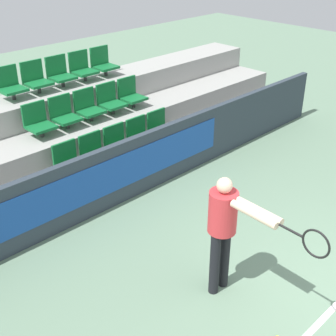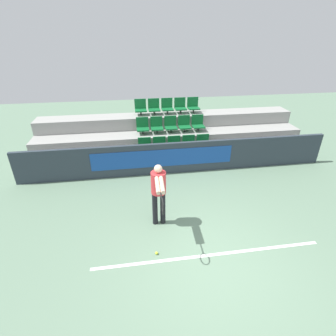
# 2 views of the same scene
# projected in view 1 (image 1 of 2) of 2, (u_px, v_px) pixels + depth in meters

# --- Properties ---
(barrier_wall) EXTENTS (10.43, 0.14, 1.10)m
(barrier_wall) POSITION_uv_depth(u_px,v_px,m) (141.00, 164.00, 8.12)
(barrier_wall) COLOR #2D3842
(barrier_wall) RESTS_ON ground
(bleacher_tier_front) EXTENTS (10.03, 0.86, 0.47)m
(bleacher_tier_front) POSITION_uv_depth(u_px,v_px,m) (124.00, 169.00, 8.60)
(bleacher_tier_front) COLOR #9E9E99
(bleacher_tier_front) RESTS_ON ground
(bleacher_tier_middle) EXTENTS (10.03, 0.86, 0.93)m
(bleacher_tier_middle) POSITION_uv_depth(u_px,v_px,m) (95.00, 144.00, 9.03)
(bleacher_tier_middle) COLOR #9E9E99
(bleacher_tier_middle) RESTS_ON ground
(bleacher_tier_back) EXTENTS (10.03, 0.86, 1.40)m
(bleacher_tier_back) POSITION_uv_depth(u_px,v_px,m) (68.00, 121.00, 9.47)
(bleacher_tier_back) COLOR #9E9E99
(bleacher_tier_back) RESTS_ON ground
(stadium_chair_0) EXTENTS (0.45, 0.43, 0.58)m
(stadium_chair_0) POSITION_uv_depth(u_px,v_px,m) (69.00, 162.00, 7.79)
(stadium_chair_0) COLOR #333333
(stadium_chair_0) RESTS_ON bleacher_tier_front
(stadium_chair_1) EXTENTS (0.45, 0.43, 0.58)m
(stadium_chair_1) POSITION_uv_depth(u_px,v_px,m) (95.00, 152.00, 8.12)
(stadium_chair_1) COLOR #333333
(stadium_chair_1) RESTS_ON bleacher_tier_front
(stadium_chair_2) EXTENTS (0.45, 0.43, 0.58)m
(stadium_chair_2) POSITION_uv_depth(u_px,v_px,m) (118.00, 143.00, 8.44)
(stadium_chair_2) COLOR #333333
(stadium_chair_2) RESTS_ON bleacher_tier_front
(stadium_chair_3) EXTENTS (0.45, 0.43, 0.58)m
(stadium_chair_3) POSITION_uv_depth(u_px,v_px,m) (140.00, 135.00, 8.77)
(stadium_chair_3) COLOR #333333
(stadium_chair_3) RESTS_ON bleacher_tier_front
(stadium_chair_4) EXTENTS (0.45, 0.43, 0.58)m
(stadium_chair_4) POSITION_uv_depth(u_px,v_px,m) (160.00, 127.00, 9.09)
(stadium_chair_4) COLOR #333333
(stadium_chair_4) RESTS_ON bleacher_tier_front
(stadium_chair_5) EXTENTS (0.45, 0.43, 0.58)m
(stadium_chair_5) POSITION_uv_depth(u_px,v_px,m) (38.00, 122.00, 8.12)
(stadium_chair_5) COLOR #333333
(stadium_chair_5) RESTS_ON bleacher_tier_middle
(stadium_chair_6) EXTENTS (0.45, 0.43, 0.58)m
(stadium_chair_6) POSITION_uv_depth(u_px,v_px,m) (64.00, 114.00, 8.44)
(stadium_chair_6) COLOR #333333
(stadium_chair_6) RESTS_ON bleacher_tier_middle
(stadium_chair_7) EXTENTS (0.45, 0.43, 0.58)m
(stadium_chair_7) POSITION_uv_depth(u_px,v_px,m) (88.00, 107.00, 8.77)
(stadium_chair_7) COLOR #333333
(stadium_chair_7) RESTS_ON bleacher_tier_middle
(stadium_chair_8) EXTENTS (0.45, 0.43, 0.58)m
(stadium_chair_8) POSITION_uv_depth(u_px,v_px,m) (110.00, 100.00, 9.09)
(stadium_chair_8) COLOR #333333
(stadium_chair_8) RESTS_ON bleacher_tier_middle
(stadium_chair_9) EXTENTS (0.45, 0.43, 0.58)m
(stadium_chair_9) POSITION_uv_depth(u_px,v_px,m) (131.00, 94.00, 9.42)
(stadium_chair_9) COLOR #333333
(stadium_chair_9) RESTS_ON bleacher_tier_middle
(stadium_chair_10) EXTENTS (0.45, 0.43, 0.58)m
(stadium_chair_10) POSITION_uv_depth(u_px,v_px,m) (10.00, 85.00, 8.44)
(stadium_chair_10) COLOR #333333
(stadium_chair_10) RESTS_ON bleacher_tier_back
(stadium_chair_11) EXTENTS (0.45, 0.43, 0.58)m
(stadium_chair_11) POSITION_uv_depth(u_px,v_px,m) (36.00, 79.00, 8.77)
(stadium_chair_11) COLOR #333333
(stadium_chair_11) RESTS_ON bleacher_tier_back
(stadium_chair_12) EXTENTS (0.45, 0.43, 0.58)m
(stadium_chair_12) POSITION_uv_depth(u_px,v_px,m) (60.00, 73.00, 9.09)
(stadium_chair_12) COLOR #333333
(stadium_chair_12) RESTS_ON bleacher_tier_back
(stadium_chair_13) EXTENTS (0.45, 0.43, 0.58)m
(stadium_chair_13) POSITION_uv_depth(u_px,v_px,m) (82.00, 68.00, 9.42)
(stadium_chair_13) COLOR #333333
(stadium_chair_13) RESTS_ON bleacher_tier_back
(stadium_chair_14) EXTENTS (0.45, 0.43, 0.58)m
(stadium_chair_14) POSITION_uv_depth(u_px,v_px,m) (103.00, 63.00, 9.74)
(stadium_chair_14) COLOR #333333
(stadium_chair_14) RESTS_ON bleacher_tier_back
(tennis_player) EXTENTS (0.36, 1.58, 1.66)m
(tennis_player) POSITION_uv_depth(u_px,v_px,m) (226.00, 224.00, 5.64)
(tennis_player) COLOR black
(tennis_player) RESTS_ON ground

